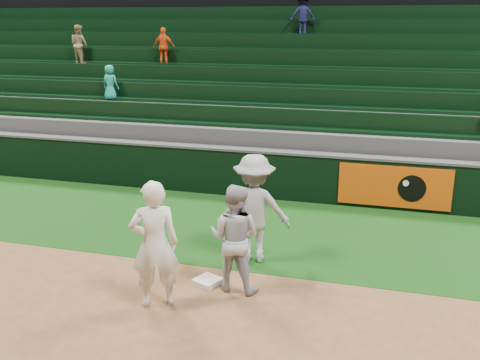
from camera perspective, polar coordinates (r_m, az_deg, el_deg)
name	(u,v)px	position (r m, az deg, el deg)	size (l,w,h in m)	color
ground	(206,292)	(9.17, -3.68, -11.84)	(70.00, 70.00, 0.00)	brown
foul_grass	(250,228)	(11.77, 1.11, -5.13)	(36.00, 4.20, 0.01)	#0E350D
first_base	(208,281)	(9.42, -3.47, -10.73)	(0.40, 0.40, 0.09)	white
first_baseman	(154,244)	(8.44, -9.11, -6.81)	(0.76, 0.50, 2.08)	white
baserunner	(235,238)	(8.89, -0.58, -6.18)	(0.90, 0.70, 1.84)	#ABADB6
base_coach	(254,209)	(9.88, 1.51, -3.08)	(1.33, 0.76, 2.06)	#9C9EA9
field_wall	(273,174)	(13.59, 3.55, 0.65)	(36.00, 0.45, 1.25)	black
stadium_seating	(298,109)	(17.00, 6.22, 7.50)	(36.00, 5.95, 5.19)	#3A3A3C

